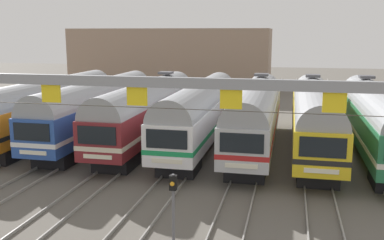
% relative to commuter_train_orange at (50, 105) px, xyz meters
% --- Properties ---
extents(ground_plane, '(160.00, 160.00, 0.00)m').
position_rel_commuter_train_orange_xyz_m(ground_plane, '(12.04, 0.01, -2.69)').
color(ground_plane, '#5B564F').
extents(track_bed, '(25.59, 70.00, 0.15)m').
position_rel_commuter_train_orange_xyz_m(track_bed, '(12.04, 17.01, -2.61)').
color(track_bed, gray).
rests_on(track_bed, ground).
extents(commuter_train_orange, '(2.88, 18.06, 4.77)m').
position_rel_commuter_train_orange_xyz_m(commuter_train_orange, '(0.00, 0.00, 0.00)').
color(commuter_train_orange, orange).
rests_on(commuter_train_orange, ground).
extents(commuter_train_blue, '(2.88, 18.06, 4.77)m').
position_rel_commuter_train_orange_xyz_m(commuter_train_blue, '(4.01, 0.00, 0.00)').
color(commuter_train_blue, '#284C9E').
rests_on(commuter_train_blue, ground).
extents(commuter_train_maroon, '(2.88, 18.06, 5.05)m').
position_rel_commuter_train_orange_xyz_m(commuter_train_maroon, '(8.03, 0.00, 0.00)').
color(commuter_train_maroon, maroon).
rests_on(commuter_train_maroon, ground).
extents(commuter_train_white, '(2.88, 18.06, 4.77)m').
position_rel_commuter_train_orange_xyz_m(commuter_train_white, '(12.04, 0.00, 0.00)').
color(commuter_train_white, white).
rests_on(commuter_train_white, ground).
extents(commuter_train_stainless, '(2.88, 18.06, 5.05)m').
position_rel_commuter_train_orange_xyz_m(commuter_train_stainless, '(16.06, 0.00, 0.00)').
color(commuter_train_stainless, '#B2B5BA').
rests_on(commuter_train_stainless, ground).
extents(commuter_train_yellow, '(2.88, 18.06, 5.05)m').
position_rel_commuter_train_orange_xyz_m(commuter_train_yellow, '(20.07, 0.00, 0.00)').
color(commuter_train_yellow, gold).
rests_on(commuter_train_yellow, ground).
extents(commuter_train_green, '(2.88, 18.06, 5.05)m').
position_rel_commuter_train_orange_xyz_m(commuter_train_green, '(24.09, 0.00, 0.00)').
color(commuter_train_green, '#236B42').
rests_on(commuter_train_green, ground).
extents(catenary_gantry, '(29.33, 0.44, 6.97)m').
position_rel_commuter_train_orange_xyz_m(catenary_gantry, '(12.04, -13.49, 2.74)').
color(catenary_gantry, gray).
rests_on(catenary_gantry, ground).
extents(yard_signal_mast, '(0.28, 0.35, 2.84)m').
position_rel_commuter_train_orange_xyz_m(yard_signal_mast, '(14.05, -15.18, -0.70)').
color(yard_signal_mast, '#59595E').
rests_on(yard_signal_mast, ground).
extents(maintenance_building, '(28.87, 10.00, 8.88)m').
position_rel_commuter_train_orange_xyz_m(maintenance_building, '(0.91, 33.27, 1.75)').
color(maintenance_building, gray).
rests_on(maintenance_building, ground).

